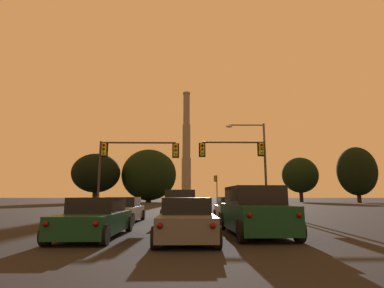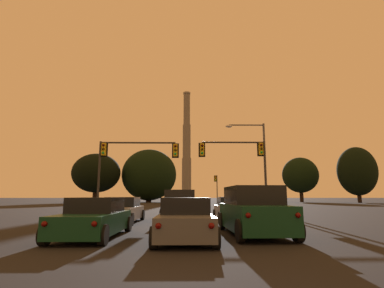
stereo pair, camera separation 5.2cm
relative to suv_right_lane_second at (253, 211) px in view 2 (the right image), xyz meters
name	(u,v)px [view 2 (the right image)]	position (x,y,z in m)	size (l,w,h in m)	color
suv_right_lane_second	(253,211)	(0.00, 0.00, 0.00)	(2.26, 4.96, 1.86)	#0F3823
sedan_left_lane_second	(95,218)	(-5.97, -0.50, -0.23)	(2.01, 4.71, 1.43)	#0F3823
sedan_center_lane_second	(186,220)	(-2.62, -1.12, -0.23)	(1.99, 4.71, 1.43)	#4C4F54
hatchback_right_lane_front	(231,209)	(0.18, 7.21, -0.23)	(1.92, 4.11, 1.44)	silver
sedan_left_lane_front	(122,210)	(-6.29, 5.80, -0.23)	(2.00, 4.71, 1.43)	gray
suv_center_lane_front	(180,206)	(-2.98, 7.26, 0.00)	(2.23, 4.95, 1.86)	#4C4F54
traffic_light_far_right	(216,185)	(3.44, 49.73, 2.88)	(0.78, 0.50, 5.75)	#2D2D30
traffic_light_overhead_left	(127,158)	(-7.62, 12.97, 3.76)	(6.77, 0.50, 6.02)	#2D2D30
traffic_light_overhead_right	(243,158)	(2.22, 13.59, 3.85)	(5.88, 0.50, 6.18)	#2D2D30
street_lamp	(258,156)	(4.11, 15.88, 4.29)	(3.74, 0.36, 8.34)	#56565B
smokestack	(187,156)	(-2.79, 113.02, 17.25)	(6.17, 6.17, 46.19)	slate
treeline_left_mid	(300,175)	(27.17, 66.37, 6.08)	(9.32, 8.39, 11.61)	black
treeline_far_right	(149,175)	(-12.32, 65.41, 6.05)	(13.92, 12.53, 13.49)	black
treeline_right_mid	(96,173)	(-24.53, 60.89, 6.12)	(11.52, 10.37, 11.73)	black
treeline_far_left	(357,171)	(37.39, 57.80, 6.42)	(8.92, 8.03, 13.02)	black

